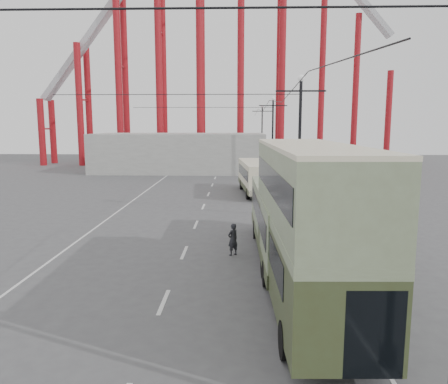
{
  "coord_description": "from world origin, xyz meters",
  "views": [
    {
      "loc": [
        1.58,
        -10.54,
        6.21
      ],
      "look_at": [
        0.95,
        10.06,
        3.0
      ],
      "focal_mm": 35.0,
      "sensor_mm": 36.0,
      "label": 1
    }
  ],
  "objects_px": {
    "double_decker_bus": "(309,218)",
    "single_decker_green": "(285,220)",
    "pedestrian": "(233,239)",
    "single_decker_cream": "(256,176)"
  },
  "relations": [
    {
      "from": "double_decker_bus",
      "to": "single_decker_green",
      "type": "height_order",
      "value": "double_decker_bus"
    },
    {
      "from": "single_decker_green",
      "to": "pedestrian",
      "type": "relative_size",
      "value": 7.28
    },
    {
      "from": "pedestrian",
      "to": "single_decker_green",
      "type": "bearing_deg",
      "value": 135.44
    },
    {
      "from": "double_decker_bus",
      "to": "single_decker_green",
      "type": "relative_size",
      "value": 0.92
    },
    {
      "from": "double_decker_bus",
      "to": "single_decker_green",
      "type": "bearing_deg",
      "value": 89.91
    },
    {
      "from": "double_decker_bus",
      "to": "single_decker_cream",
      "type": "distance_m",
      "value": 24.79
    },
    {
      "from": "single_decker_green",
      "to": "single_decker_cream",
      "type": "height_order",
      "value": "single_decker_green"
    },
    {
      "from": "double_decker_bus",
      "to": "pedestrian",
      "type": "distance_m",
      "value": 6.87
    },
    {
      "from": "single_decker_green",
      "to": "double_decker_bus",
      "type": "bearing_deg",
      "value": -89.33
    },
    {
      "from": "single_decker_green",
      "to": "single_decker_cream",
      "type": "xyz_separation_m",
      "value": [
        -0.58,
        19.03,
        -0.18
      ]
    }
  ]
}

